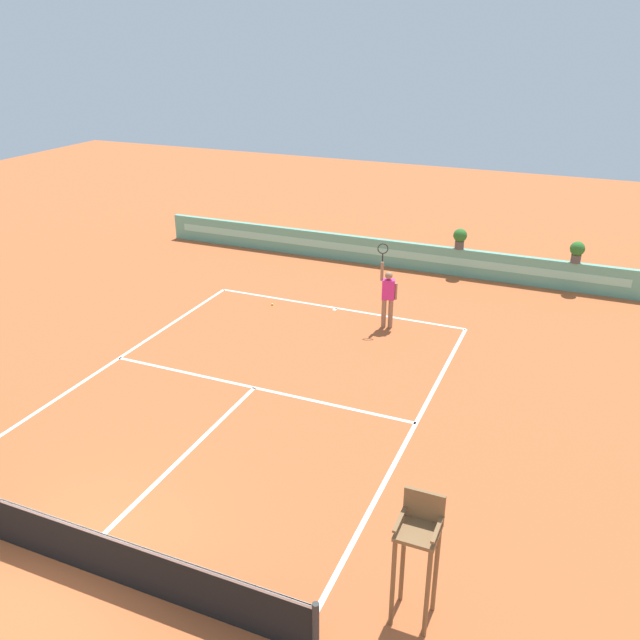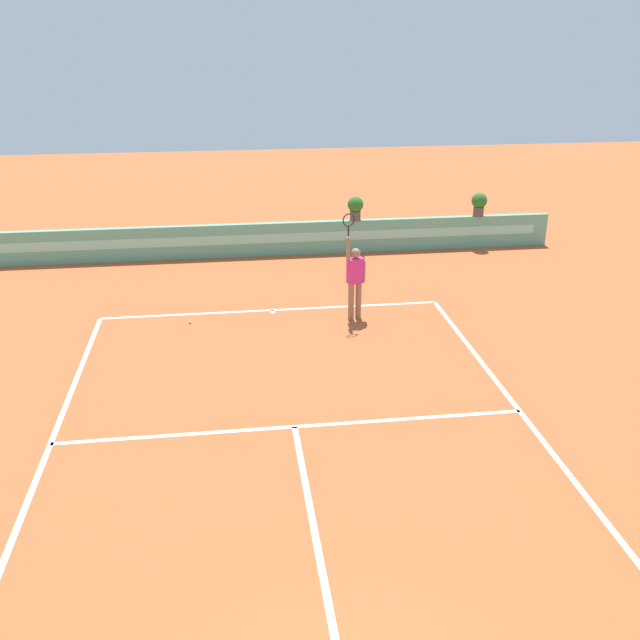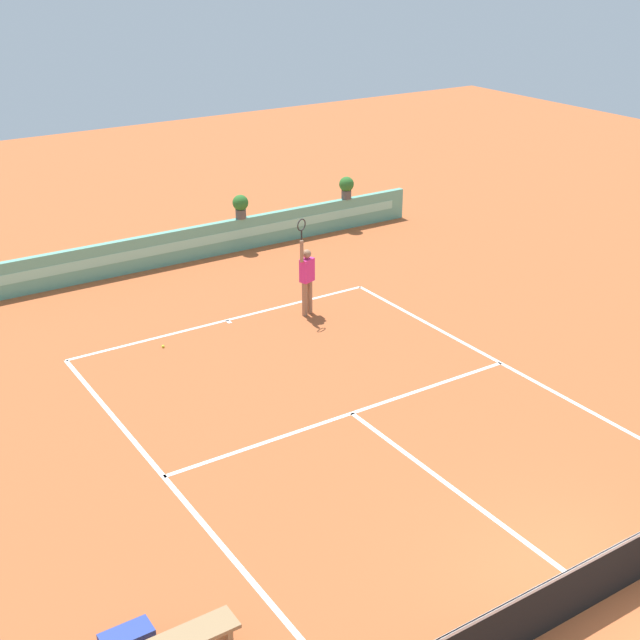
# 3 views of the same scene
# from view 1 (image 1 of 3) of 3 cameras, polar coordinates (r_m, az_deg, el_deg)

# --- Properties ---
(ground_plane) EXTENTS (60.00, 60.00, 0.00)m
(ground_plane) POSITION_cam_1_polar(r_m,az_deg,el_deg) (16.20, -6.35, -6.47)
(ground_plane) COLOR #B2562D
(court_lines) EXTENTS (8.32, 11.94, 0.01)m
(court_lines) POSITION_cam_1_polar(r_m,az_deg,el_deg) (16.74, -5.17, -5.33)
(court_lines) COLOR white
(court_lines) RESTS_ON ground
(net) EXTENTS (8.92, 0.10, 1.00)m
(net) POSITION_cam_1_polar(r_m,az_deg,el_deg) (12.06, -20.99, -17.39)
(net) COLOR #333333
(net) RESTS_ON ground
(back_wall_barrier) EXTENTS (18.00, 0.21, 1.00)m
(back_wall_barrier) POSITION_cam_1_polar(r_m,az_deg,el_deg) (24.77, 5.29, 5.83)
(back_wall_barrier) COLOR #60A88E
(back_wall_barrier) RESTS_ON ground
(umpire_chair) EXTENTS (0.60, 0.60, 2.14)m
(umpire_chair) POSITION_cam_1_polar(r_m,az_deg,el_deg) (10.15, 8.45, -18.60)
(umpire_chair) COLOR brown
(umpire_chair) RESTS_ON ground
(tennis_player) EXTENTS (0.59, 0.32, 2.58)m
(tennis_player) POSITION_cam_1_polar(r_m,az_deg,el_deg) (19.32, 5.86, 2.22)
(tennis_player) COLOR #9E7051
(tennis_player) RESTS_ON ground
(tennis_ball_near_baseline) EXTENTS (0.07, 0.07, 0.07)m
(tennis_ball_near_baseline) POSITION_cam_1_polar(r_m,az_deg,el_deg) (21.22, -4.14, 1.36)
(tennis_ball_near_baseline) COLOR #CCE033
(tennis_ball_near_baseline) RESTS_ON ground
(potted_plant_right) EXTENTS (0.48, 0.48, 0.72)m
(potted_plant_right) POSITION_cam_1_polar(r_m,az_deg,el_deg) (23.84, 11.97, 6.98)
(potted_plant_right) COLOR #514C47
(potted_plant_right) RESTS_ON back_wall_barrier
(potted_plant_far_right) EXTENTS (0.48, 0.48, 0.72)m
(potted_plant_far_right) POSITION_cam_1_polar(r_m,az_deg,el_deg) (23.47, 21.28, 5.59)
(potted_plant_far_right) COLOR #514C47
(potted_plant_far_right) RESTS_ON back_wall_barrier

